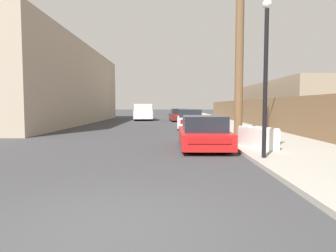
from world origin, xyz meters
name	(u,v)px	position (x,y,z in m)	size (l,w,h in m)	color
ground_plane	(104,232)	(0.00, 0.00, 0.00)	(220.00, 220.00, 0.00)	#38383A
sidewalk_curb	(219,122)	(5.30, 23.50, 0.06)	(4.20, 63.00, 0.12)	#9E998E
discarded_fridge	(258,137)	(3.95, 6.86, 0.49)	(1.07, 1.81, 0.76)	silver
parked_sports_car_red	(203,133)	(2.10, 7.57, 0.56)	(1.76, 4.15, 1.23)	red
car_parked_mid	(190,120)	(2.20, 17.03, 0.63)	(1.83, 4.19, 1.35)	silver
car_parked_far	(179,115)	(1.72, 27.15, 0.60)	(2.10, 4.54, 1.27)	#5B1E19
pickup_truck	(143,112)	(-2.10, 28.88, 0.89)	(2.42, 5.49, 1.77)	silver
utility_pole	(240,36)	(3.85, 9.49, 4.60)	(1.80, 0.36, 8.80)	brown
street_lamp	(266,67)	(3.55, 4.85, 2.72)	(0.26, 0.26, 4.45)	black
wooden_fence	(249,112)	(7.25, 20.71, 1.10)	(0.08, 39.34, 1.96)	brown
building_left_block	(51,85)	(-9.83, 23.13, 3.44)	(7.00, 24.46, 6.88)	tan
building_right_house	(292,103)	(12.05, 23.81, 1.83)	(6.00, 16.86, 3.66)	gray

